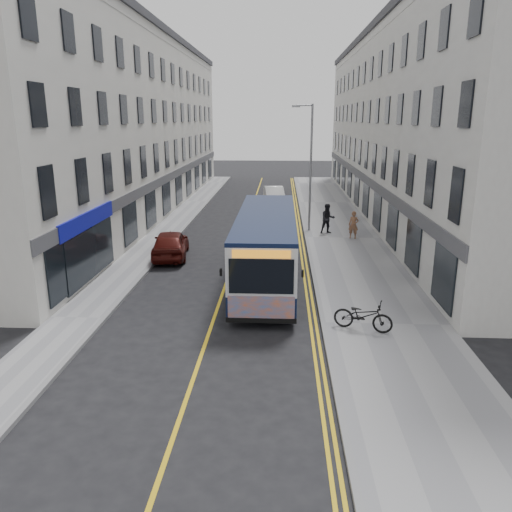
# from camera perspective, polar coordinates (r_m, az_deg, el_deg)

# --- Properties ---
(ground) EXTENTS (140.00, 140.00, 0.00)m
(ground) POSITION_cam_1_polar(r_m,az_deg,el_deg) (19.41, -4.52, -6.23)
(ground) COLOR black
(ground) RESTS_ON ground
(pavement_east) EXTENTS (4.50, 64.00, 0.12)m
(pavement_east) POSITION_cam_1_polar(r_m,az_deg,el_deg) (30.94, 9.95, 1.99)
(pavement_east) COLOR gray
(pavement_east) RESTS_ON ground
(pavement_west) EXTENTS (2.00, 64.00, 0.12)m
(pavement_west) POSITION_cam_1_polar(r_m,az_deg,el_deg) (31.59, -10.75, 2.23)
(pavement_west) COLOR gray
(pavement_west) RESTS_ON ground
(kerb_east) EXTENTS (0.18, 64.00, 0.13)m
(kerb_east) POSITION_cam_1_polar(r_m,az_deg,el_deg) (30.74, 5.79, 2.07)
(kerb_east) COLOR slate
(kerb_east) RESTS_ON ground
(kerb_west) EXTENTS (0.18, 64.00, 0.13)m
(kerb_west) POSITION_cam_1_polar(r_m,az_deg,el_deg) (31.37, -8.98, 2.23)
(kerb_west) COLOR slate
(kerb_west) RESTS_ON ground
(road_centre_line) EXTENTS (0.12, 64.00, 0.01)m
(road_centre_line) POSITION_cam_1_polar(r_m,az_deg,el_deg) (30.81, -1.67, 2.06)
(road_centre_line) COLOR gold
(road_centre_line) RESTS_ON ground
(road_dbl_yellow_inner) EXTENTS (0.10, 64.00, 0.01)m
(road_dbl_yellow_inner) POSITION_cam_1_polar(r_m,az_deg,el_deg) (30.74, 4.94, 1.97)
(road_dbl_yellow_inner) COLOR gold
(road_dbl_yellow_inner) RESTS_ON ground
(road_dbl_yellow_outer) EXTENTS (0.10, 64.00, 0.01)m
(road_dbl_yellow_outer) POSITION_cam_1_polar(r_m,az_deg,el_deg) (30.74, 5.32, 1.96)
(road_dbl_yellow_outer) COLOR gold
(road_dbl_yellow_outer) RESTS_ON ground
(terrace_east) EXTENTS (6.00, 46.00, 13.00)m
(terrace_east) POSITION_cam_1_polar(r_m,az_deg,el_deg) (39.91, 16.58, 13.94)
(terrace_east) COLOR silver
(terrace_east) RESTS_ON ground
(terrace_west) EXTENTS (6.00, 46.00, 13.00)m
(terrace_west) POSITION_cam_1_polar(r_m,az_deg,el_deg) (40.52, -13.87, 14.13)
(terrace_west) COLOR beige
(terrace_west) RESTS_ON ground
(streetlamp) EXTENTS (1.32, 0.18, 8.00)m
(streetlamp) POSITION_cam_1_polar(r_m,az_deg,el_deg) (32.04, 6.14, 10.43)
(streetlamp) COLOR gray
(streetlamp) RESTS_ON ground
(city_bus) EXTENTS (2.53, 10.83, 3.15)m
(city_bus) POSITION_cam_1_polar(r_m,az_deg,el_deg) (22.12, 1.18, 1.24)
(city_bus) COLOR black
(city_bus) RESTS_ON ground
(bicycle) EXTENTS (2.14, 1.34, 1.06)m
(bicycle) POSITION_cam_1_polar(r_m,az_deg,el_deg) (17.56, 12.14, -6.66)
(bicycle) COLOR black
(bicycle) RESTS_ON pavement_east
(pedestrian_near) EXTENTS (0.69, 0.55, 1.65)m
(pedestrian_near) POSITION_cam_1_polar(r_m,az_deg,el_deg) (30.66, 11.08, 3.51)
(pedestrian_near) COLOR brown
(pedestrian_near) RESTS_ON pavement_east
(pedestrian_far) EXTENTS (1.02, 0.86, 1.87)m
(pedestrian_far) POSITION_cam_1_polar(r_m,az_deg,el_deg) (31.76, 8.20, 4.25)
(pedestrian_far) COLOR black
(pedestrian_far) RESTS_ON pavement_east
(car_white) EXTENTS (2.07, 4.63, 1.48)m
(car_white) POSITION_cam_1_polar(r_m,az_deg,el_deg) (43.12, 2.09, 6.93)
(car_white) COLOR white
(car_white) RESTS_ON ground
(car_maroon) EXTENTS (2.27, 4.54, 1.49)m
(car_maroon) POSITION_cam_1_polar(r_m,az_deg,el_deg) (26.76, -9.75, 1.38)
(car_maroon) COLOR #470F0B
(car_maroon) RESTS_ON ground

